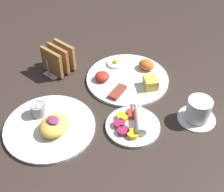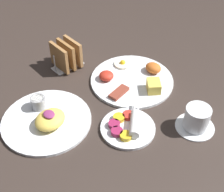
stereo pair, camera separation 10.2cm
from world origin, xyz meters
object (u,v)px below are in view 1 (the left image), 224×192
Objects in this scene: plate_breakfast at (128,77)px; plate_foreground at (50,125)px; toast_rack at (59,59)px; plate_condiments at (133,125)px; coffee_cup at (198,111)px.

plate_foreground reaches higher than plate_breakfast.
toast_rack is at bearing -152.36° from plate_breakfast.
coffee_cup is at bearing 50.38° from plate_condiments.
toast_rack is (-0.19, 0.22, 0.03)m from plate_foreground.
plate_foreground is (-0.19, -0.17, 0.00)m from plate_condiments.
toast_rack reaches higher than coffee_cup.
plate_foreground is 0.46m from coffee_cup.
coffee_cup reaches higher than plate_foreground.
coffee_cup is (0.52, 0.11, -0.01)m from toast_rack.
toast_rack is at bearing -168.38° from coffee_cup.
coffee_cup reaches higher than plate_condiments.
plate_foreground is at bearing -134.73° from coffee_cup.
plate_breakfast is 2.47× the size of coffee_cup.
plate_foreground is at bearing -138.89° from plate_condiments.
plate_condiments is at bearing -129.62° from coffee_cup.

